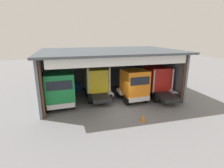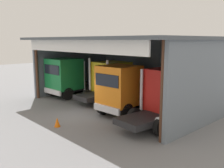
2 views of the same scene
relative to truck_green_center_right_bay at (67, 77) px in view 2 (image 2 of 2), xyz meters
The scene contains 9 objects.
ground_plane 6.14m from the truck_green_center_right_bay, 23.39° to the right, with size 80.00×80.00×0.00m, color slate.
workshop_shed 6.26m from the truck_green_center_right_bay, 25.94° to the left, with size 14.45×9.46×5.28m.
truck_green_center_right_bay is the anchor object (origin of this frame).
truck_yellow_center_left_bay 4.31m from the truck_green_center_right_bay, 21.54° to the left, with size 2.67×4.64×3.61m.
truck_orange_center_bay 7.42m from the truck_green_center_right_bay, ahead, with size 2.70×4.45×3.42m.
truck_red_yard_outside 10.70m from the truck_green_center_right_bay, ahead, with size 2.65×5.28×3.38m.
oil_drum 5.66m from the truck_green_center_right_bay, 70.19° to the left, with size 0.58×0.58×0.91m, color gold.
tool_cart 5.46m from the truck_green_center_right_bay, 67.35° to the left, with size 0.90×0.60×1.00m, color #1E59A5.
traffic_cone 8.28m from the truck_green_center_right_bay, 36.68° to the right, with size 0.36×0.36×0.56m, color orange.
Camera 2 is at (13.77, -9.75, 5.07)m, focal length 40.14 mm.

